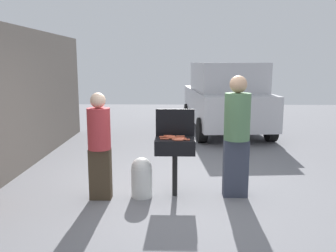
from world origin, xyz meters
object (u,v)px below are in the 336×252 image
Objects in this scene: hot_dog_10 at (178,140)px; hot_dog_1 at (172,138)px; hot_dog_8 at (179,139)px; bbq_grill at (175,148)px; hot_dog_7 at (181,138)px; hot_dog_12 at (171,137)px; person_left at (99,142)px; person_right at (237,132)px; hot_dog_9 at (182,138)px; parked_minivan at (225,97)px; hot_dog_2 at (176,139)px; hot_dog_13 at (165,139)px; hot_dog_0 at (171,137)px; hot_dog_5 at (171,136)px; hot_dog_6 at (168,136)px; hot_dog_11 at (180,136)px; hot_dog_3 at (185,140)px; hot_dog_4 at (164,137)px; propane_tank at (142,176)px.

hot_dog_1 is at bearing 125.40° from hot_dog_10.
bbq_grill is at bearing 125.61° from hot_dog_8.
hot_dog_12 is at bearing 151.50° from hot_dog_7.
person_left is 2.05m from person_right.
hot_dog_1 is 0.15m from hot_dog_9.
parked_minivan is (1.40, 5.45, 0.12)m from hot_dog_10.
parked_minivan is (1.46, 5.29, 0.27)m from bbq_grill.
hot_dog_2 is at bearing -144.35° from hot_dog_8.
hot_dog_8 and hot_dog_12 have the same top height.
hot_dog_0 is at bearing 46.39° from hot_dog_13.
hot_dog_5 is at bearing -20.84° from person_right.
hot_dog_10 is (0.16, -0.30, 0.00)m from hot_dog_6.
hot_dog_1 is (-0.04, -0.03, 0.15)m from bbq_grill.
person_right is (0.96, 0.04, 0.09)m from hot_dog_1.
hot_dog_5 is at bearing 177.92° from hot_dog_11.
person_right is at bearing -1.09° from hot_dog_0.
hot_dog_0 is 1.00× the size of hot_dog_7.
person_right reaches higher than hot_dog_1.
hot_dog_4 is at bearing 150.44° from hot_dog_3.
hot_dog_8 is at bearing -138.18° from hot_dog_9.
propane_tank is 0.34× the size of person_right.
hot_dog_13 is at bearing 156.31° from hot_dog_10.
hot_dog_0 is at bearing 139.03° from hot_dog_8.
hot_dog_10 is 0.25m from hot_dog_12.
bbq_grill is at bearing -49.92° from hot_dog_12.
hot_dog_10 is at bearing -61.73° from hot_dog_6.
hot_dog_1 is at bearing 126.02° from hot_dog_2.
hot_dog_1 is 1.00× the size of hot_dog_5.
hot_dog_7 is 1.00× the size of hot_dog_13.
hot_dog_3 and hot_dog_12 have the same top height.
hot_dog_12 is at bearing 3.98° from hot_dog_4.
propane_tank is at bearing -159.59° from hot_dog_4.
hot_dog_2 is at bearing -69.87° from hot_dog_5.
hot_dog_12 is at bearing 78.16° from hot_dog_0.
hot_dog_9 is at bearing 11.50° from person_left.
hot_dog_12 is at bearing -80.21° from hot_dog_5.
hot_dog_6 is at bearing 52.30° from hot_dog_4.
hot_dog_1 is at bearing 69.58° from parked_minivan.
hot_dog_1 and hot_dog_4 have the same top height.
hot_dog_4 is 1.00× the size of hot_dog_10.
bbq_grill is 0.23m from hot_dog_10.
hot_dog_11 is at bearing 75.14° from hot_dog_2.
hot_dog_12 is (-0.05, 0.06, 0.15)m from bbq_grill.
hot_dog_1 is 1.00× the size of hot_dog_6.
person_left is (-0.94, -0.22, -0.04)m from hot_dog_4.
hot_dog_2 is 5.60m from parked_minivan.
hot_dog_7 is at bearing 14.98° from hot_dog_13.
hot_dog_11 is (0.14, 0.08, 0.00)m from hot_dog_0.
hot_dog_1 and hot_dog_3 have the same top height.
parked_minivan reaches higher than hot_dog_3.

